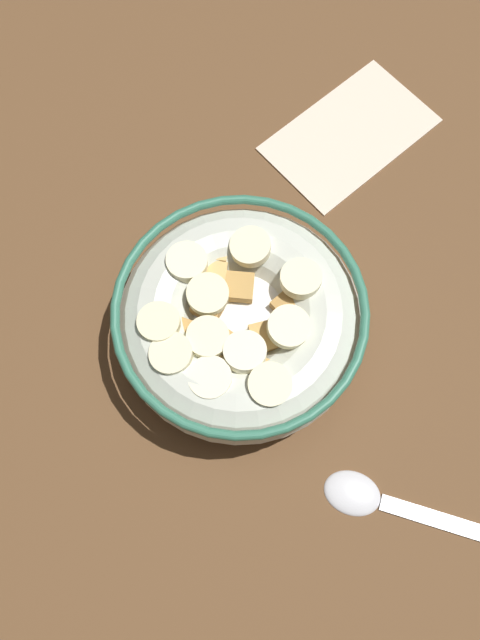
{
  "coord_description": "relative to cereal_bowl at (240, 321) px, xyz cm",
  "views": [
    {
      "loc": [
        -4.41,
        -11.95,
        40.4
      ],
      "look_at": [
        0.0,
        0.0,
        3.0
      ],
      "focal_mm": 34.75,
      "sensor_mm": 36.0,
      "label": 1
    }
  ],
  "objects": [
    {
      "name": "spoon",
      "position": [
        4.84,
        -13.68,
        -2.58
      ],
      "size": [
        12.37,
        10.04,
        0.8
      ],
      "color": "silver",
      "rests_on": "ground_plane"
    },
    {
      "name": "ground_plane",
      "position": [
        0.03,
        0.01,
        -3.91
      ],
      "size": [
        121.25,
        121.25,
        2.0
      ],
      "primitive_type": "cube",
      "color": "brown"
    },
    {
      "name": "cereal_bowl",
      "position": [
        0.0,
        0.0,
        0.0
      ],
      "size": [
        15.88,
        15.88,
        5.92
      ],
      "color": "beige",
      "rests_on": "ground_plane"
    },
    {
      "name": "folded_napkin",
      "position": [
        13.5,
        12.14,
        -2.76
      ],
      "size": [
        14.51,
        11.56,
        0.3
      ],
      "primitive_type": "cube",
      "rotation": [
        0.0,
        0.0,
        0.36
      ],
      "color": "beige",
      "rests_on": "ground_plane"
    }
  ]
}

